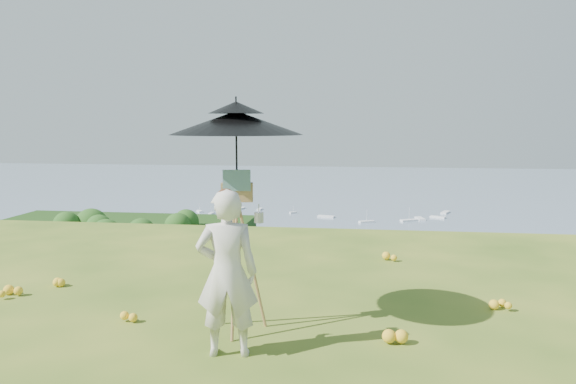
# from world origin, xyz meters

# --- Properties ---
(ground) EXTENTS (14.00, 14.00, 0.00)m
(ground) POSITION_xyz_m (0.00, 0.00, 0.00)
(ground) COLOR #3B5F1B
(ground) RESTS_ON ground
(shoreline_tier) EXTENTS (170.00, 28.00, 8.00)m
(shoreline_tier) POSITION_xyz_m (0.00, 75.00, -36.00)
(shoreline_tier) COLOR #675F52
(shoreline_tier) RESTS_ON bay_water
(bay_water) EXTENTS (700.00, 700.00, 0.00)m
(bay_water) POSITION_xyz_m (0.00, 240.00, -34.00)
(bay_water) COLOR #7287A2
(bay_water) RESTS_ON ground
(peninsula) EXTENTS (90.00, 60.00, 12.00)m
(peninsula) POSITION_xyz_m (-75.00, 155.00, -29.00)
(peninsula) COLOR #19330D
(peninsula) RESTS_ON bay_water
(slope_trees) EXTENTS (110.00, 50.00, 6.00)m
(slope_trees) POSITION_xyz_m (0.00, 35.00, -15.00)
(slope_trees) COLOR #1D4F17
(slope_trees) RESTS_ON forest_slope
(harbor_town) EXTENTS (110.00, 22.00, 5.00)m
(harbor_town) POSITION_xyz_m (0.00, 75.00, -29.50)
(harbor_town) COLOR silver
(harbor_town) RESTS_ON shoreline_tier
(moored_boats) EXTENTS (140.00, 140.00, 0.70)m
(moored_boats) POSITION_xyz_m (-12.50, 161.00, -33.65)
(moored_boats) COLOR white
(moored_boats) RESTS_ON bay_water
(wildflowers) EXTENTS (10.00, 10.50, 0.12)m
(wildflowers) POSITION_xyz_m (0.00, 0.25, 0.06)
(wildflowers) COLOR yellow
(wildflowers) RESTS_ON ground
(painter) EXTENTS (0.63, 0.47, 1.56)m
(painter) POSITION_xyz_m (-0.01, 0.55, 0.78)
(painter) COLOR beige
(painter) RESTS_ON ground
(field_easel) EXTENTS (0.75, 0.75, 1.69)m
(field_easel) POSITION_xyz_m (-0.04, 1.16, 0.84)
(field_easel) COLOR olive
(field_easel) RESTS_ON ground
(sun_umbrella) EXTENTS (1.74, 1.74, 1.03)m
(sun_umbrella) POSITION_xyz_m (-0.05, 1.19, 1.90)
(sun_umbrella) COLOR black
(sun_umbrella) RESTS_ON field_easel
(painter_cap) EXTENTS (0.22, 0.25, 0.10)m
(painter_cap) POSITION_xyz_m (-0.01, 0.55, 1.52)
(painter_cap) COLOR pink
(painter_cap) RESTS_ON painter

